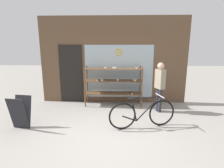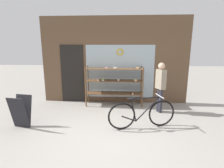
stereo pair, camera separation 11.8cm
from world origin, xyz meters
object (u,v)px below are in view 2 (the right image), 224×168
Objects in this scene: pedestrian at (161,84)px; display_case at (115,82)px; bicycle at (142,114)px; sandwich_board at (21,112)px.

display_case is at bearing -135.29° from pedestrian.
bicycle reaches higher than sandwich_board.
display_case is 1.95m from bicycle.
bicycle is (0.76, -1.73, -0.47)m from display_case.
pedestrian is (0.68, 1.15, 0.54)m from bicycle.
display_case reaches higher than bicycle.
sandwich_board is at bearing 168.75° from bicycle.
sandwich_board is at bearing -140.92° from display_case.
pedestrian is at bearing -22.26° from display_case.
sandwich_board is 4.00m from pedestrian.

